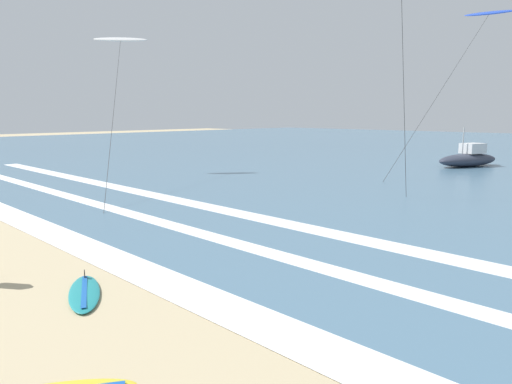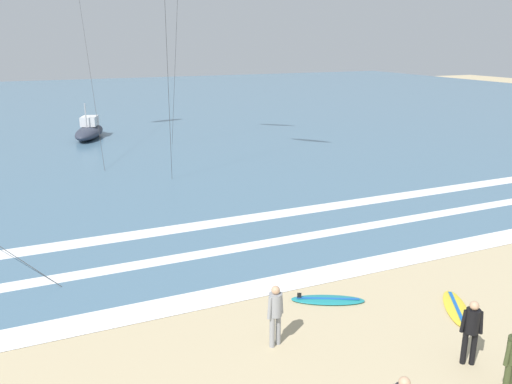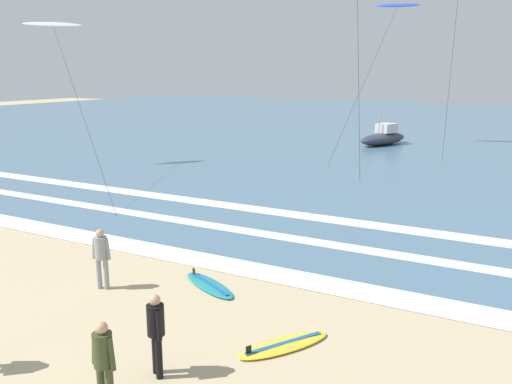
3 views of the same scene
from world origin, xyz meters
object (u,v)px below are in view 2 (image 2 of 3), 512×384
Objects in this scene: surfer_mid_group at (275,310)px; offshore_boat at (89,131)px; surfboard_left_pile at (328,300)px; surfer_background_far at (472,327)px; surfboard_foreground_flat at (456,308)px.

offshore_boat is (-0.68, 30.58, -0.40)m from surfer_mid_group.
offshore_boat is (-3.04, 29.20, 0.51)m from surfboard_left_pile.
surfboard_left_pile is (-1.38, 3.87, -0.91)m from surfer_background_far.
surfboard_left_pile is at bearing 109.70° from surfer_background_far.
surfer_mid_group is 0.74× the size of surfboard_left_pile.
surfboard_foreground_flat and surfboard_left_pile have the same top height.
surfer_mid_group is 0.29× the size of offshore_boat.
surfer_background_far is 1.00× the size of surfer_mid_group.
offshore_boat reaches higher than surfboard_foreground_flat.
surfboard_foreground_flat is (1.63, 2.00, -0.91)m from surfer_background_far.
surfer_mid_group is 30.59m from offshore_boat.
surfer_mid_group is at bearing 174.86° from surfboard_foreground_flat.
offshore_boat is at bearing 97.61° from surfer_background_far.
surfboard_foreground_flat is 0.97× the size of surfboard_left_pile.
surfboard_left_pile is 29.36m from offshore_boat.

